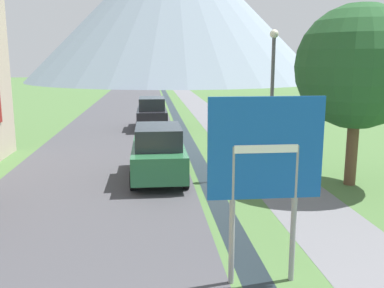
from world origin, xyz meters
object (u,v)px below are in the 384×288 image
parked_car_far (152,113)px  streetlamp (272,91)px  road_sign (265,164)px  parked_car_near (158,152)px  tree_by_path (358,67)px

parked_car_far → streetlamp: (3.89, -10.98, 2.01)m
parked_car_far → road_sign: bearing=-84.2°
road_sign → parked_car_near: 7.33m
streetlamp → tree_by_path: (2.33, -1.11, 0.80)m
parked_car_near → tree_by_path: (6.10, -1.27, 2.81)m
road_sign → parked_car_far: 17.98m
tree_by_path → road_sign: bearing=-127.5°
parked_car_near → tree_by_path: 6.83m
streetlamp → road_sign: bearing=-106.9°
parked_car_far → streetlamp: bearing=-70.5°
streetlamp → tree_by_path: bearing=-25.5°
tree_by_path → parked_car_far: bearing=117.2°
parked_car_far → streetlamp: streetlamp is taller
road_sign → streetlamp: (2.08, 6.86, 0.73)m
parked_car_far → streetlamp: 11.82m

